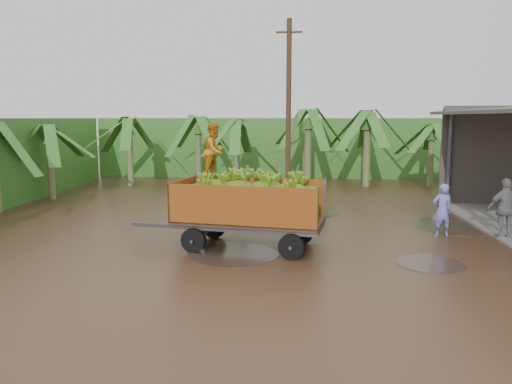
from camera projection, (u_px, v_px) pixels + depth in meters
The scene contains 7 objects.
ground at pixel (329, 235), 15.60m from camera, with size 100.00×100.00×0.00m, color black.
hedge_north at pixel (279, 147), 31.26m from camera, with size 22.00×3.00×3.60m, color #2D661E.
banana_trailer at pixel (248, 204), 13.85m from camera, with size 5.74×2.66×3.49m.
man_blue at pixel (442, 210), 15.23m from camera, with size 0.60×0.39×1.64m, color #6C70C4.
man_grey at pixel (506, 209), 14.85m from camera, with size 1.09×0.45×1.85m, color gray.
utility_pole at pixel (289, 108), 22.96m from camera, with size 1.20×0.24×8.05m.
banana_plants at pixel (199, 157), 22.24m from camera, with size 24.87×20.52×4.25m.
Camera 1 is at (-1.19, -15.36, 3.62)m, focal length 35.00 mm.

